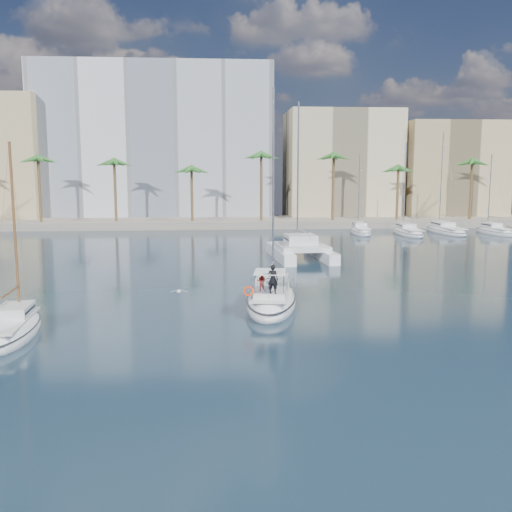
{
  "coord_description": "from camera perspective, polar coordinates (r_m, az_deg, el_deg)",
  "views": [
    {
      "loc": [
        -1.52,
        -35.33,
        8.98
      ],
      "look_at": [
        1.19,
        1.5,
        3.54
      ],
      "focal_mm": 40.0,
      "sensor_mm": 36.0,
      "label": 1
    }
  ],
  "objects": [
    {
      "name": "building_tan_right",
      "position": [
        112.12,
        18.81,
        7.94
      ],
      "size": [
        18.0,
        12.0,
        18.0
      ],
      "primitive_type": "cube",
      "color": "tan",
      "rests_on": "ground"
    },
    {
      "name": "seagull",
      "position": [
        39.21,
        -7.72,
        -3.52
      ],
      "size": [
        1.22,
        0.52,
        0.23
      ],
      "color": "silver",
      "rests_on": "ground"
    },
    {
      "name": "moored_yacht_c",
      "position": [
        89.73,
        18.45,
        2.2
      ],
      "size": [
        3.98,
        12.33,
        15.54
      ],
      "primitive_type": null,
      "rotation": [
        0.0,
        0.0,
        0.03
      ],
      "color": "white",
      "rests_on": "ground"
    },
    {
      "name": "building_modern",
      "position": [
        108.95,
        -9.91,
        10.89
      ],
      "size": [
        42.0,
        16.0,
        28.0
      ],
      "primitive_type": "cube",
      "color": "silver",
      "rests_on": "ground"
    },
    {
      "name": "building_beige",
      "position": [
        107.93,
        8.47,
        8.83
      ],
      "size": [
        20.0,
        14.0,
        20.0
      ],
      "primitive_type": "cube",
      "color": "beige",
      "rests_on": "ground"
    },
    {
      "name": "palm_right",
      "position": [
        98.94,
        17.03,
        8.77
      ],
      "size": [
        3.6,
        3.6,
        12.3
      ],
      "color": "brown",
      "rests_on": "ground"
    },
    {
      "name": "ground",
      "position": [
        36.49,
        -1.71,
        -5.87
      ],
      "size": [
        160.0,
        160.0,
        0.0
      ],
      "primitive_type": "plane",
      "color": "black",
      "rests_on": "ground"
    },
    {
      "name": "moored_yacht_d",
      "position": [
        90.65,
        22.73,
        2.04
      ],
      "size": [
        3.52,
        9.55,
        11.9
      ],
      "primitive_type": null,
      "rotation": [
        0.0,
        0.0,
        0.09
      ],
      "color": "white",
      "rests_on": "ground"
    },
    {
      "name": "palm_centre",
      "position": [
        92.35,
        -3.32,
        9.17
      ],
      "size": [
        3.6,
        3.6,
        12.3
      ],
      "color": "brown",
      "rests_on": "ground"
    },
    {
      "name": "main_sloop",
      "position": [
        38.71,
        1.55,
        -4.27
      ],
      "size": [
        4.78,
        10.79,
        15.48
      ],
      "rotation": [
        0.0,
        0.0,
        -0.14
      ],
      "color": "white",
      "rests_on": "ground"
    },
    {
      "name": "moored_yacht_b",
      "position": [
        85.55,
        14.94,
        2.07
      ],
      "size": [
        3.32,
        10.83,
        13.72
      ],
      "primitive_type": null,
      "rotation": [
        0.0,
        0.0,
        -0.02
      ],
      "color": "white",
      "rests_on": "ground"
    },
    {
      "name": "palm_left",
      "position": [
        97.89,
        -23.87,
        8.43
      ],
      "size": [
        3.6,
        3.6,
        12.3
      ],
      "color": "brown",
      "rests_on": "ground"
    },
    {
      "name": "catamaran",
      "position": [
        60.01,
        4.5,
        0.83
      ],
      "size": [
        6.23,
        11.41,
        16.27
      ],
      "rotation": [
        0.0,
        0.0,
        0.06
      ],
      "color": "white",
      "rests_on": "ground"
    },
    {
      "name": "moored_yacht_a",
      "position": [
        85.57,
        10.38,
        2.21
      ],
      "size": [
        3.37,
        9.52,
        11.9
      ],
      "primitive_type": null,
      "rotation": [
        0.0,
        0.0,
        -0.07
      ],
      "color": "white",
      "rests_on": "ground"
    },
    {
      "name": "small_sloop",
      "position": [
        34.3,
        -23.18,
        -6.77
      ],
      "size": [
        2.94,
        8.0,
        11.3
      ],
      "rotation": [
        0.0,
        0.0,
        0.06
      ],
      "color": "white",
      "rests_on": "ground"
    },
    {
      "name": "quay",
      "position": [
        96.71,
        -3.31,
        3.39
      ],
      "size": [
        120.0,
        14.0,
        1.2
      ],
      "primitive_type": "cube",
      "color": "gray",
      "rests_on": "ground"
    }
  ]
}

